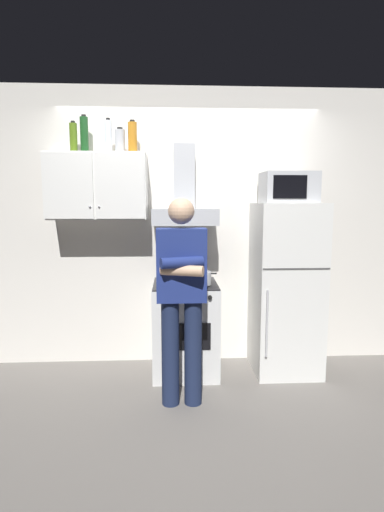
% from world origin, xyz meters
% --- Properties ---
extents(ground_plane, '(7.00, 7.00, 0.00)m').
position_xyz_m(ground_plane, '(0.00, 0.00, 0.00)').
color(ground_plane, slate).
extents(back_wall_tiled, '(4.80, 0.10, 2.70)m').
position_xyz_m(back_wall_tiled, '(0.00, 0.60, 1.35)').
color(back_wall_tiled, silver).
rests_on(back_wall_tiled, ground_plane).
extents(upper_cabinet, '(0.90, 0.37, 0.60)m').
position_xyz_m(upper_cabinet, '(-0.85, 0.37, 1.75)').
color(upper_cabinet, white).
extents(stove_oven, '(0.60, 0.62, 0.87)m').
position_xyz_m(stove_oven, '(-0.05, 0.25, 0.43)').
color(stove_oven, silver).
rests_on(stove_oven, ground_plane).
extents(range_hood, '(0.60, 0.44, 0.75)m').
position_xyz_m(range_hood, '(-0.05, 0.38, 1.60)').
color(range_hood, '#B7BABF').
extents(refrigerator, '(0.60, 0.62, 1.60)m').
position_xyz_m(refrigerator, '(0.90, 0.25, 0.80)').
color(refrigerator, white).
rests_on(refrigerator, ground_plane).
extents(microwave, '(0.48, 0.37, 0.28)m').
position_xyz_m(microwave, '(0.90, 0.27, 1.74)').
color(microwave, '#B7BABF').
rests_on(microwave, refrigerator).
extents(person_standing, '(0.38, 0.33, 1.64)m').
position_xyz_m(person_standing, '(-0.10, -0.36, 0.90)').
color(person_standing, '#192342').
rests_on(person_standing, ground_plane).
extents(cooking_pot, '(0.30, 0.20, 0.12)m').
position_xyz_m(cooking_pot, '(0.08, 0.13, 0.93)').
color(cooking_pot, '#B7BABF').
rests_on(cooking_pot, stove_oven).
extents(bottle_olive_oil, '(0.07, 0.07, 0.28)m').
position_xyz_m(bottle_olive_oil, '(-1.05, 0.37, 2.18)').
color(bottle_olive_oil, '#4C6B19').
rests_on(bottle_olive_oil, upper_cabinet).
extents(bottle_liquor_amber, '(0.08, 0.08, 0.30)m').
position_xyz_m(bottle_liquor_amber, '(-0.52, 0.39, 2.19)').
color(bottle_liquor_amber, '#B7721E').
rests_on(bottle_liquor_amber, upper_cabinet).
extents(bottle_vodka_clear, '(0.07, 0.07, 0.30)m').
position_xyz_m(bottle_vodka_clear, '(-0.74, 0.35, 2.19)').
color(bottle_vodka_clear, silver).
rests_on(bottle_vodka_clear, upper_cabinet).
extents(bottle_wine_green, '(0.07, 0.07, 0.34)m').
position_xyz_m(bottle_wine_green, '(-0.96, 0.41, 2.21)').
color(bottle_wine_green, '#19471E').
rests_on(bottle_wine_green, upper_cabinet).
extents(bottle_canister_steel, '(0.09, 0.09, 0.23)m').
position_xyz_m(bottle_canister_steel, '(-0.64, 0.38, 2.16)').
color(bottle_canister_steel, '#B2B5BA').
rests_on(bottle_canister_steel, upper_cabinet).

